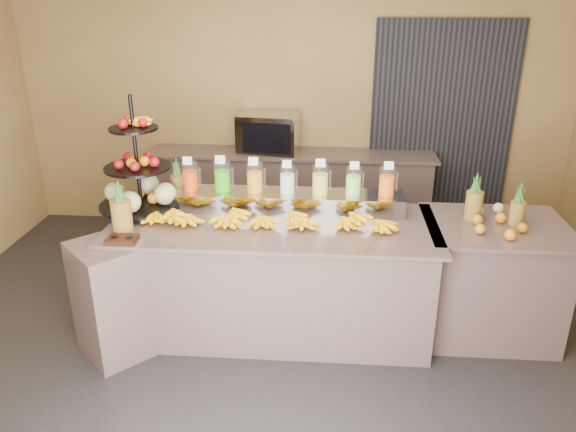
# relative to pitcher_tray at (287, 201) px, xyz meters

# --- Properties ---
(ground) EXTENTS (6.00, 6.00, 0.00)m
(ground) POSITION_rel_pitcher_tray_xyz_m (-0.08, -0.58, -1.01)
(ground) COLOR black
(ground) RESTS_ON ground
(room_envelope) EXTENTS (6.04, 5.02, 2.82)m
(room_envelope) POSITION_rel_pitcher_tray_xyz_m (0.10, 0.21, 0.87)
(room_envelope) COLOR olive
(room_envelope) RESTS_ON ground
(buffet_counter) EXTENTS (2.75, 1.25, 0.93)m
(buffet_counter) POSITION_rel_pitcher_tray_xyz_m (-0.20, -0.32, -0.54)
(buffet_counter) COLOR gray
(buffet_counter) RESTS_ON ground
(right_counter) EXTENTS (1.08, 0.88, 0.93)m
(right_counter) POSITION_rel_pitcher_tray_xyz_m (1.62, -0.18, -0.54)
(right_counter) COLOR gray
(right_counter) RESTS_ON ground
(back_ledge) EXTENTS (3.10, 0.55, 0.93)m
(back_ledge) POSITION_rel_pitcher_tray_xyz_m (-0.08, 1.67, -0.54)
(back_ledge) COLOR gray
(back_ledge) RESTS_ON ground
(pitcher_tray) EXTENTS (1.85, 0.30, 0.15)m
(pitcher_tray) POSITION_rel_pitcher_tray_xyz_m (0.00, 0.00, 0.00)
(pitcher_tray) COLOR gray
(pitcher_tray) RESTS_ON buffet_counter
(juice_pitcher_orange_a) EXTENTS (0.13, 0.13, 0.30)m
(juice_pitcher_orange_a) POSITION_rel_pitcher_tray_xyz_m (-0.78, -0.00, 0.18)
(juice_pitcher_orange_a) COLOR silver
(juice_pitcher_orange_a) RESTS_ON pitcher_tray
(juice_pitcher_green) EXTENTS (0.13, 0.14, 0.32)m
(juice_pitcher_green) POSITION_rel_pitcher_tray_xyz_m (-0.52, -0.00, 0.18)
(juice_pitcher_green) COLOR silver
(juice_pitcher_green) RESTS_ON pitcher_tray
(juice_pitcher_orange_b) EXTENTS (0.13, 0.13, 0.31)m
(juice_pitcher_orange_b) POSITION_rel_pitcher_tray_xyz_m (-0.26, -0.00, 0.18)
(juice_pitcher_orange_b) COLOR silver
(juice_pitcher_orange_b) RESTS_ON pitcher_tray
(juice_pitcher_milk) EXTENTS (0.12, 0.13, 0.29)m
(juice_pitcher_milk) POSITION_rel_pitcher_tray_xyz_m (-0.00, -0.00, 0.17)
(juice_pitcher_milk) COLOR silver
(juice_pitcher_milk) RESTS_ON pitcher_tray
(juice_pitcher_lemon) EXTENTS (0.13, 0.13, 0.31)m
(juice_pitcher_lemon) POSITION_rel_pitcher_tray_xyz_m (0.26, -0.00, 0.18)
(juice_pitcher_lemon) COLOR silver
(juice_pitcher_lemon) RESTS_ON pitcher_tray
(juice_pitcher_lime) EXTENTS (0.12, 0.13, 0.30)m
(juice_pitcher_lime) POSITION_rel_pitcher_tray_xyz_m (0.52, -0.00, 0.17)
(juice_pitcher_lime) COLOR silver
(juice_pitcher_lime) RESTS_ON pitcher_tray
(juice_pitcher_orange_c) EXTENTS (0.13, 0.13, 0.30)m
(juice_pitcher_orange_c) POSITION_rel_pitcher_tray_xyz_m (0.78, -0.00, 0.18)
(juice_pitcher_orange_c) COLOR silver
(juice_pitcher_orange_c) RESTS_ON pitcher_tray
(banana_heap) EXTENTS (1.95, 0.18, 0.16)m
(banana_heap) POSITION_rel_pitcher_tray_xyz_m (-0.15, -0.31, -0.01)
(banana_heap) COLOR yellow
(banana_heap) RESTS_ON buffet_counter
(fruit_stand) EXTENTS (0.68, 0.68, 0.93)m
(fruit_stand) POSITION_rel_pitcher_tray_xyz_m (-1.13, -0.10, 0.16)
(fruit_stand) COLOR black
(fruit_stand) RESTS_ON buffet_counter
(condiment_caddy) EXTENTS (0.22, 0.16, 0.03)m
(condiment_caddy) POSITION_rel_pitcher_tray_xyz_m (-1.12, -0.69, -0.06)
(condiment_caddy) COLOR black
(condiment_caddy) RESTS_ON buffet_counter
(pineapple_left_a) EXTENTS (0.15, 0.15, 0.41)m
(pineapple_left_a) POSITION_rel_pitcher_tray_xyz_m (-1.16, -0.54, 0.08)
(pineapple_left_a) COLOR brown
(pineapple_left_a) RESTS_ON buffet_counter
(pineapple_left_b) EXTENTS (0.12, 0.12, 0.38)m
(pineapple_left_b) POSITION_rel_pitcher_tray_xyz_m (-0.93, 0.13, 0.07)
(pineapple_left_b) COLOR brown
(pineapple_left_b) RESTS_ON buffet_counter
(right_fruit_pile) EXTENTS (0.42, 0.40, 0.22)m
(right_fruit_pile) POSITION_rel_pitcher_tray_xyz_m (1.58, -0.21, -0.00)
(right_fruit_pile) COLOR brown
(right_fruit_pile) RESTS_ON right_counter
(oven_warmer) EXTENTS (0.67, 0.51, 0.42)m
(oven_warmer) POSITION_rel_pitcher_tray_xyz_m (-0.33, 1.67, 0.14)
(oven_warmer) COLOR gray
(oven_warmer) RESTS_ON back_ledge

